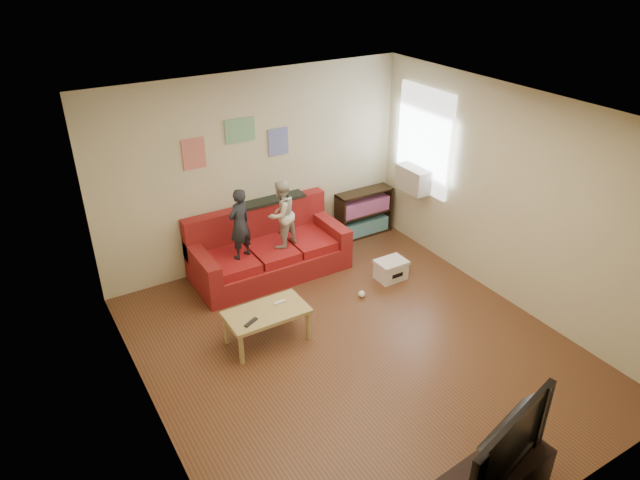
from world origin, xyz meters
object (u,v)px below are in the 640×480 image
sofa (267,251)px  coffee_table (267,315)px  file_box (391,270)px  television (497,441)px  bookshelf (364,215)px  child_a (240,224)px  child_b (281,214)px

sofa → coffee_table: (-0.71, -1.42, 0.05)m
coffee_table → file_box: 2.10m
sofa → television: (-0.17, -4.32, 0.46)m
coffee_table → bookshelf: size_ratio=1.02×
file_box → sofa: bearing=141.8°
child_a → child_b: (0.60, 0.00, -0.01)m
coffee_table → television: (0.54, -2.91, 0.41)m
sofa → child_a: child_a is taller
child_b → file_box: bearing=123.1°
child_a → file_box: size_ratio=2.35×
sofa → bookshelf: sofa is taller
child_a → child_b: 0.60m
file_box → television: 3.65m
child_b → bookshelf: (1.64, 0.40, -0.59)m
child_a → bookshelf: child_a is taller
bookshelf → file_box: bearing=-108.7°
sofa → child_a: 0.78m
coffee_table → bookshelf: bookshelf is taller
child_b → coffee_table: child_b is taller
sofa → television: 4.35m
coffee_table → sofa: bearing=63.4°
sofa → file_box: (1.35, -1.06, -0.17)m
child_b → coffee_table: bearing=35.1°
child_a → coffee_table: 1.39m
child_b → coffee_table: size_ratio=1.01×
child_a → television: (0.29, -4.15, -0.15)m
bookshelf → child_a: bearing=-169.9°
file_box → bookshelf: bearing=71.3°
child_b → bookshelf: bearing=173.4°
sofa → file_box: sofa is taller
bookshelf → television: 4.97m
television → child_a: bearing=79.9°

